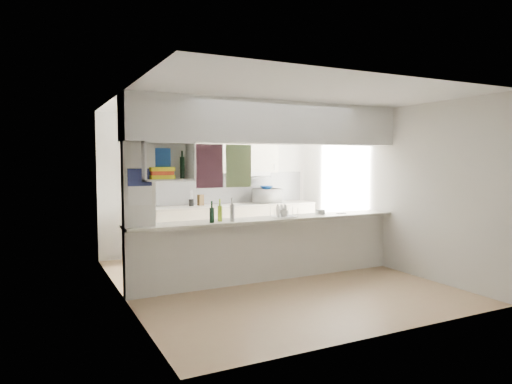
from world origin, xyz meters
TOP-DOWN VIEW (x-y plane):
  - floor at (0.00, 0.00)m, footprint 4.80×4.80m
  - ceiling at (0.00, 0.00)m, footprint 4.80×4.80m
  - wall_back at (0.00, 2.40)m, footprint 4.20×0.00m
  - wall_left at (-2.10, 0.00)m, footprint 0.00×4.80m
  - wall_right at (2.10, 0.00)m, footprint 0.00×4.80m
  - servery_partition at (-0.17, 0.00)m, footprint 4.20×0.50m
  - cubby_shelf at (-1.57, -0.06)m, footprint 0.65×0.35m
  - kitchen_run at (0.16, 2.14)m, footprint 3.60×0.63m
  - microwave at (1.07, 2.08)m, footprint 0.54×0.40m
  - bowl at (1.04, 2.07)m, footprint 0.24×0.24m
  - dish_rack at (0.23, -0.00)m, footprint 0.43×0.36m
  - cup at (0.22, -0.03)m, footprint 0.13×0.13m
  - wine_bottles at (-0.79, -0.08)m, footprint 0.37×0.15m
  - plastic_tubs at (0.94, 0.04)m, footprint 0.50×0.18m
  - utensil_jar at (-0.48, 2.15)m, footprint 0.09×0.09m
  - knife_block at (-0.29, 2.18)m, footprint 0.12×0.11m

SIDE VIEW (x-z plane):
  - floor at x=0.00m, z-range 0.00..0.00m
  - kitchen_run at x=0.16m, z-range -0.29..1.95m
  - plastic_tubs at x=0.94m, z-range 0.92..0.99m
  - cup at x=0.22m, z-range 0.94..1.03m
  - utensil_jar at x=-0.48m, z-range 0.92..1.05m
  - dish_rack at x=0.23m, z-range 0.90..1.10m
  - knife_block at x=-0.29m, z-range 0.92..1.12m
  - wine_bottles at x=-0.79m, z-range 0.88..1.20m
  - microwave at x=1.07m, z-range 0.92..1.20m
  - bowl at x=1.04m, z-range 1.20..1.26m
  - wall_back at x=0.00m, z-range -0.80..3.40m
  - wall_left at x=-2.10m, z-range -1.10..3.70m
  - wall_right at x=2.10m, z-range -1.10..3.70m
  - servery_partition at x=-0.17m, z-range 0.36..2.96m
  - cubby_shelf at x=-1.57m, z-range 1.46..1.96m
  - ceiling at x=0.00m, z-range 2.60..2.60m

